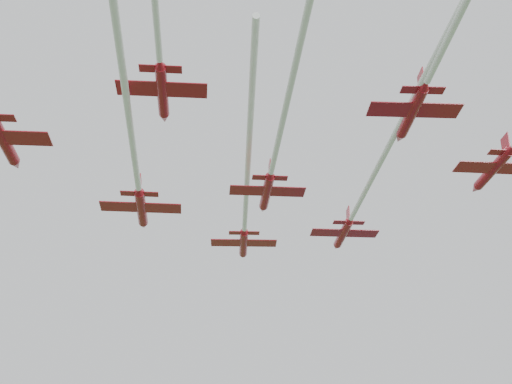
% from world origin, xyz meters
% --- Properties ---
extents(jet_lead, '(17.64, 54.96, 2.74)m').
position_xyz_m(jet_lead, '(-7.37, 3.36, 53.12)').
color(jet_lead, '#AF1321').
extents(jet_row2_left, '(20.98, 55.43, 2.82)m').
position_xyz_m(jet_row2_left, '(-14.25, -15.76, 51.34)').
color(jet_row2_left, '#AF1321').
extents(jet_row2_right, '(19.23, 54.47, 2.48)m').
position_xyz_m(jet_row2_right, '(8.17, -5.78, 50.23)').
color(jet_row2_right, '#AF1321').
extents(jet_row3_mid, '(17.04, 47.00, 2.35)m').
position_xyz_m(jet_row3_mid, '(1.26, -19.82, 49.20)').
color(jet_row3_mid, '#AF1321').
extents(jet_row4_right, '(14.54, 42.72, 2.36)m').
position_xyz_m(jet_row4_right, '(15.66, -30.05, 49.93)').
color(jet_row4_right, '#AF1321').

